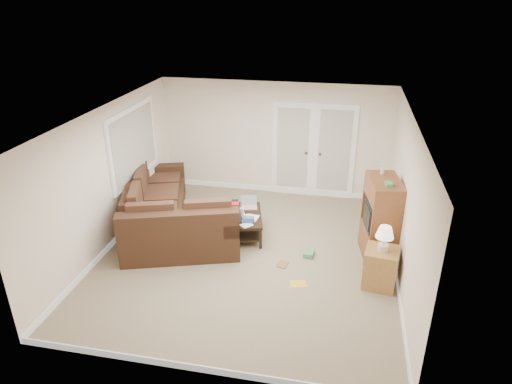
% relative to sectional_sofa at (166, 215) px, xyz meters
% --- Properties ---
extents(floor, '(5.50, 5.50, 0.00)m').
position_rel_sectional_sofa_xyz_m(floor, '(1.69, -0.47, -0.37)').
color(floor, gray).
rests_on(floor, ground).
extents(ceiling, '(5.00, 5.50, 0.02)m').
position_rel_sectional_sofa_xyz_m(ceiling, '(1.69, -0.47, 2.13)').
color(ceiling, silver).
rests_on(ceiling, wall_back).
extents(wall_left, '(0.02, 5.50, 2.50)m').
position_rel_sectional_sofa_xyz_m(wall_left, '(-0.81, -0.47, 0.88)').
color(wall_left, white).
rests_on(wall_left, floor).
extents(wall_right, '(0.02, 5.50, 2.50)m').
position_rel_sectional_sofa_xyz_m(wall_right, '(4.19, -0.47, 0.88)').
color(wall_right, white).
rests_on(wall_right, floor).
extents(wall_back, '(5.00, 0.02, 2.50)m').
position_rel_sectional_sofa_xyz_m(wall_back, '(1.69, 2.28, 0.88)').
color(wall_back, white).
rests_on(wall_back, floor).
extents(wall_front, '(5.00, 0.02, 2.50)m').
position_rel_sectional_sofa_xyz_m(wall_front, '(1.69, -3.22, 0.88)').
color(wall_front, white).
rests_on(wall_front, floor).
extents(baseboards, '(5.00, 5.50, 0.10)m').
position_rel_sectional_sofa_xyz_m(baseboards, '(1.69, -0.47, -0.32)').
color(baseboards, silver).
rests_on(baseboards, floor).
extents(french_doors, '(1.80, 0.05, 2.13)m').
position_rel_sectional_sofa_xyz_m(french_doors, '(2.54, 2.24, 0.66)').
color(french_doors, silver).
rests_on(french_doors, floor).
extents(window_left, '(0.05, 1.92, 1.42)m').
position_rel_sectional_sofa_xyz_m(window_left, '(-0.77, 0.53, 1.18)').
color(window_left, silver).
rests_on(window_left, wall_left).
extents(sectional_sofa, '(2.88, 3.24, 0.95)m').
position_rel_sectional_sofa_xyz_m(sectional_sofa, '(0.00, 0.00, 0.00)').
color(sectional_sofa, '#3D2517').
rests_on(sectional_sofa, floor).
extents(coffee_table, '(0.78, 1.17, 0.73)m').
position_rel_sectional_sofa_xyz_m(coffee_table, '(1.52, 0.20, -0.13)').
color(coffee_table, black).
rests_on(coffee_table, floor).
extents(tv_armoire, '(0.63, 0.97, 1.55)m').
position_rel_sectional_sofa_xyz_m(tv_armoire, '(3.89, -0.08, 0.36)').
color(tv_armoire, brown).
rests_on(tv_armoire, floor).
extents(side_cabinet, '(0.55, 0.55, 1.04)m').
position_rel_sectional_sofa_xyz_m(side_cabinet, '(3.89, -0.94, 0.00)').
color(side_cabinet, '#A7743D').
rests_on(side_cabinet, floor).
extents(space_heater, '(0.13, 0.12, 0.29)m').
position_rel_sectional_sofa_xyz_m(space_heater, '(3.77, 1.98, -0.23)').
color(space_heater, silver).
rests_on(space_heater, floor).
extents(floor_magazine, '(0.29, 0.25, 0.01)m').
position_rel_sectional_sofa_xyz_m(floor_magazine, '(2.65, -1.18, -0.37)').
color(floor_magazine, gold).
rests_on(floor_magazine, floor).
extents(floor_greenbox, '(0.19, 0.24, 0.09)m').
position_rel_sectional_sofa_xyz_m(floor_greenbox, '(2.74, -0.32, -0.33)').
color(floor_greenbox, '#429256').
rests_on(floor_greenbox, floor).
extents(floor_book, '(0.20, 0.24, 0.02)m').
position_rel_sectional_sofa_xyz_m(floor_book, '(2.25, -0.67, -0.36)').
color(floor_book, brown).
rests_on(floor_book, floor).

